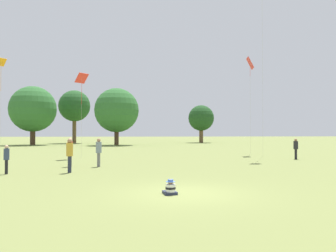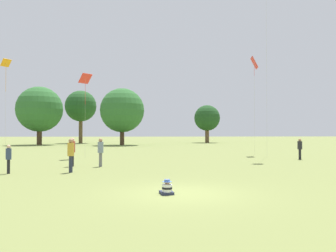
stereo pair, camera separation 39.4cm
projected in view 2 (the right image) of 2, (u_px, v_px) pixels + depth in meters
ground_plane at (180, 193)px, 11.74m from camera, size 300.00×300.00×0.00m
seated_toddler at (167, 188)px, 11.54m from camera, size 0.53×0.61×0.55m
person_standing_0 at (300, 147)px, 26.27m from camera, size 0.39×0.39×1.68m
person_standing_1 at (101, 150)px, 20.85m from camera, size 0.42×0.42×1.80m
person_standing_2 at (72, 149)px, 20.95m from camera, size 0.45×0.45×1.84m
person_standing_4 at (71, 152)px, 17.81m from camera, size 0.48×0.48×1.85m
person_standing_5 at (9, 156)px, 17.30m from camera, size 0.38×0.38×1.53m
kite_3 at (85, 81)px, 28.21m from camera, size 1.19×1.21×7.22m
kite_4 at (6, 67)px, 27.67m from camera, size 0.84×0.90×8.37m
kite_5 at (254, 64)px, 32.18m from camera, size 0.77×1.32×9.59m
distant_tree_0 at (81, 106)px, 65.30m from camera, size 6.18×6.18×10.50m
distant_tree_1 at (40, 109)px, 56.51m from camera, size 7.82×7.82×10.08m
distant_tree_2 at (207, 118)px, 68.41m from camera, size 5.37×5.37×7.86m
distant_tree_3 at (122, 110)px, 55.31m from camera, size 7.46×7.46×9.62m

